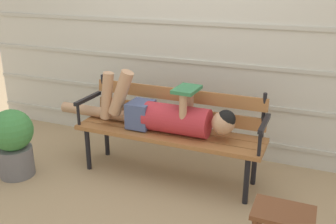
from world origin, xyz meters
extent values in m
plane|color=tan|center=(0.00, 0.00, 0.00)|extent=(12.00, 12.00, 0.00)
cube|color=beige|center=(0.00, 0.78, 1.10)|extent=(4.98, 0.06, 2.19)
cube|color=#B7B7AD|center=(0.00, 0.74, 0.18)|extent=(4.98, 0.02, 0.04)
cube|color=#B7B7AD|center=(0.00, 0.74, 0.55)|extent=(4.98, 0.02, 0.04)
cube|color=#B7B7AD|center=(0.00, 0.74, 0.91)|extent=(4.98, 0.02, 0.04)
cube|color=#B7B7AD|center=(0.00, 0.74, 1.28)|extent=(4.98, 0.02, 0.04)
cube|color=#9E6638|center=(0.00, -0.03, 0.41)|extent=(1.66, 0.13, 0.04)
cube|color=#9E6638|center=(0.00, 0.10, 0.41)|extent=(1.66, 0.13, 0.04)
cube|color=#9E6638|center=(0.00, 0.24, 0.41)|extent=(1.66, 0.13, 0.04)
cube|color=#9E6638|center=(0.00, 0.30, 0.54)|extent=(1.59, 0.05, 0.11)
cube|color=#9E6638|center=(0.00, 0.30, 0.71)|extent=(1.59, 0.05, 0.11)
cylinder|color=black|center=(-0.76, 0.30, 0.62)|extent=(0.03, 0.03, 0.38)
cylinder|color=black|center=(0.76, 0.30, 0.62)|extent=(0.03, 0.03, 0.38)
cylinder|color=black|center=(-0.73, -0.06, 0.20)|extent=(0.04, 0.04, 0.39)
cylinder|color=black|center=(0.73, -0.06, 0.20)|extent=(0.04, 0.04, 0.39)
cylinder|color=black|center=(-0.73, 0.27, 0.20)|extent=(0.04, 0.04, 0.39)
cylinder|color=black|center=(0.73, 0.27, 0.20)|extent=(0.04, 0.04, 0.39)
cube|color=black|center=(-0.80, 0.10, 0.63)|extent=(0.04, 0.39, 0.03)
cylinder|color=black|center=(-0.80, -0.06, 0.53)|extent=(0.03, 0.03, 0.20)
cube|color=black|center=(0.80, 0.10, 0.63)|extent=(0.04, 0.39, 0.03)
cylinder|color=black|center=(0.80, -0.06, 0.53)|extent=(0.03, 0.03, 0.20)
cylinder|color=#B72D38|center=(0.08, 0.10, 0.55)|extent=(0.56, 0.25, 0.25)
cube|color=#475684|center=(-0.26, 0.10, 0.55)|extent=(0.20, 0.24, 0.22)
sphere|color=tan|center=(0.48, 0.10, 0.58)|extent=(0.19, 0.19, 0.19)
sphere|color=black|center=(0.50, 0.10, 0.62)|extent=(0.16, 0.16, 0.16)
cylinder|color=tan|center=(-0.42, 0.04, 0.75)|extent=(0.26, 0.11, 0.42)
cylinder|color=tan|center=(-0.56, 0.04, 0.70)|extent=(0.15, 0.09, 0.43)
cylinder|color=tan|center=(-0.74, 0.16, 0.49)|extent=(0.79, 0.10, 0.10)
cylinder|color=tan|center=(0.17, 0.02, 0.68)|extent=(0.06, 0.06, 0.26)
cylinder|color=tan|center=(0.17, 0.18, 0.68)|extent=(0.06, 0.06, 0.26)
cube|color=#337A4C|center=(0.17, 0.10, 0.83)|extent=(0.20, 0.26, 0.04)
cube|color=brown|center=(1.06, -0.64, 0.37)|extent=(0.36, 0.26, 0.03)
cylinder|color=slate|center=(-1.26, -0.41, 0.13)|extent=(0.30, 0.30, 0.27)
sphere|color=#3D8442|center=(-1.26, -0.41, 0.43)|extent=(0.37, 0.37, 0.37)
camera|label=1|loc=(1.17, -2.65, 1.69)|focal=40.32mm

